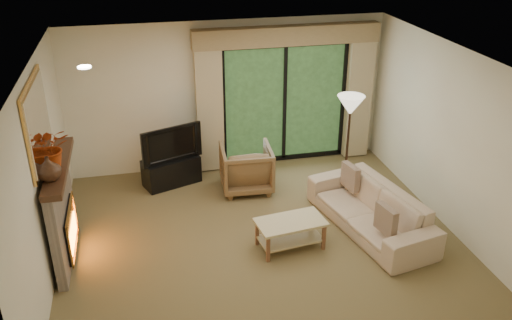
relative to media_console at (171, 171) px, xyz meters
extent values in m
plane|color=brown|center=(1.09, -1.95, -0.23)|extent=(5.50, 5.50, 0.00)
plane|color=silver|center=(1.09, -1.95, 2.37)|extent=(5.50, 5.50, 0.00)
plane|color=#F4E8CA|center=(1.09, 0.55, 1.07)|extent=(5.00, 0.00, 5.00)
plane|color=#F4E8CA|center=(1.09, -4.45, 1.07)|extent=(5.00, 0.00, 5.00)
plane|color=#F4E8CA|center=(-1.66, -1.95, 1.07)|extent=(0.00, 5.00, 5.00)
plane|color=#F4E8CA|center=(3.84, -1.95, 1.07)|extent=(0.00, 5.00, 5.00)
cube|color=tan|center=(0.74, 0.39, 0.97)|extent=(0.45, 0.18, 2.35)
cube|color=tan|center=(3.44, 0.39, 0.97)|extent=(0.45, 0.18, 2.35)
cube|color=#987D55|center=(2.09, 0.41, 2.09)|extent=(3.20, 0.24, 0.32)
cube|color=black|center=(0.00, 0.00, 0.00)|extent=(1.01, 0.71, 0.46)
imported|color=black|center=(0.00, 0.00, 0.53)|extent=(1.02, 0.49, 0.60)
imported|color=brown|center=(1.19, -0.45, 0.15)|extent=(0.86, 0.88, 0.76)
imported|color=tan|center=(2.69, -2.03, 0.09)|extent=(1.28, 2.31, 0.64)
cube|color=brown|center=(2.62, -2.66, 0.31)|extent=(0.18, 0.39, 0.38)
cube|color=brown|center=(2.62, -1.40, 0.31)|extent=(0.18, 0.39, 0.38)
imported|color=#3C2416|center=(-1.52, -2.19, 1.29)|extent=(0.34, 0.34, 0.30)
imported|color=#9D350E|center=(-1.52, -1.83, 1.40)|extent=(0.52, 0.47, 0.52)
camera|label=1|loc=(-0.40, -8.24, 4.12)|focal=38.00mm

